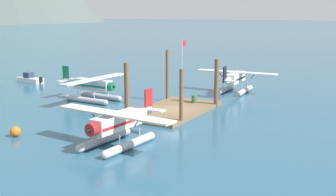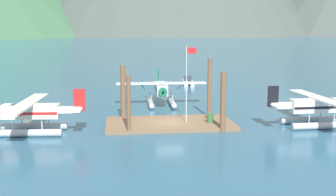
{
  "view_description": "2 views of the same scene",
  "coord_description": "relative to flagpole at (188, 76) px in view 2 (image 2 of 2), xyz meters",
  "views": [
    {
      "loc": [
        -37.43,
        -20.1,
        10.06
      ],
      "look_at": [
        -0.21,
        0.45,
        1.43
      ],
      "focal_mm": 44.74,
      "sensor_mm": 36.0,
      "label": 1
    },
    {
      "loc": [
        -4.83,
        -39.26,
        9.09
      ],
      "look_at": [
        0.25,
        3.42,
        2.01
      ],
      "focal_mm": 46.38,
      "sensor_mm": 36.0,
      "label": 2
    }
  ],
  "objects": [
    {
      "name": "ground_plane",
      "position": [
        -1.63,
        0.26,
        -4.64
      ],
      "size": [
        1200.0,
        1200.0,
        0.0
      ],
      "primitive_type": "plane",
      "color": "#285670"
    },
    {
      "name": "dock_platform",
      "position": [
        -1.63,
        0.26,
        -4.49
      ],
      "size": [
        11.8,
        6.34,
        0.3
      ],
      "primitive_type": "cube",
      "color": "brown",
      "rests_on": "ground"
    },
    {
      "name": "piling_near_left",
      "position": [
        -5.49,
        -2.7,
        -2.08
      ],
      "size": [
        0.36,
        0.36,
        5.11
      ],
      "primitive_type": "cylinder",
      "color": "brown",
      "rests_on": "ground"
    },
    {
      "name": "piling_near_right",
      "position": [
        2.66,
        -2.81,
        -2.02
      ],
      "size": [
        0.5,
        0.5,
        5.23
      ],
      "primitive_type": "cylinder",
      "color": "brown",
      "rests_on": "ground"
    },
    {
      "name": "piling_far_left",
      "position": [
        -5.87,
        3.08,
        -1.94
      ],
      "size": [
        0.49,
        0.49,
        5.39
      ],
      "primitive_type": "cylinder",
      "color": "brown",
      "rests_on": "ground"
    },
    {
      "name": "piling_far_right",
      "position": [
        2.77,
        3.35,
        -1.67
      ],
      "size": [
        0.38,
        0.38,
        5.94
      ],
      "primitive_type": "cylinder",
      "color": "brown",
      "rests_on": "ground"
    },
    {
      "name": "flagpole",
      "position": [
        0.0,
        0.0,
        0.0
      ],
      "size": [
        0.95,
        0.1,
        7.1
      ],
      "color": "silver",
      "rests_on": "dock_platform"
    },
    {
      "name": "fuel_drum",
      "position": [
        2.06,
        -0.45,
        -3.9
      ],
      "size": [
        0.62,
        0.62,
        0.88
      ],
      "color": "#33663D",
      "rests_on": "dock_platform"
    },
    {
      "name": "mooring_buoy",
      "position": [
        -15.92,
        7.41,
        -4.2
      ],
      "size": [
        0.89,
        0.89,
        0.89
      ],
      "primitive_type": "sphere",
      "color": "orange",
      "rests_on": "ground"
    },
    {
      "name": "seaplane_silver_bow_centre",
      "position": [
        -1.32,
        10.94,
        -3.06
      ],
      "size": [
        10.43,
        7.98,
        3.84
      ],
      "color": "#B7BABF",
      "rests_on": "ground"
    },
    {
      "name": "seaplane_white_stbd_aft",
      "position": [
        11.69,
        -1.73,
        -3.06
      ],
      "size": [
        7.98,
        10.44,
        3.84
      ],
      "color": "#B7BABF",
      "rests_on": "ground"
    },
    {
      "name": "seaplane_cream_port_aft",
      "position": [
        -13.86,
        -1.43,
        -3.06
      ],
      "size": [
        7.97,
        10.48,
        3.84
      ],
      "color": "#B7BABF",
      "rests_on": "ground"
    },
    {
      "name": "boat_white_open_north",
      "position": [
        4.63,
        27.69,
        -4.15
      ],
      "size": [
        1.74,
        4.89,
        1.5
      ],
      "color": "silver",
      "rests_on": "ground"
    }
  ]
}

